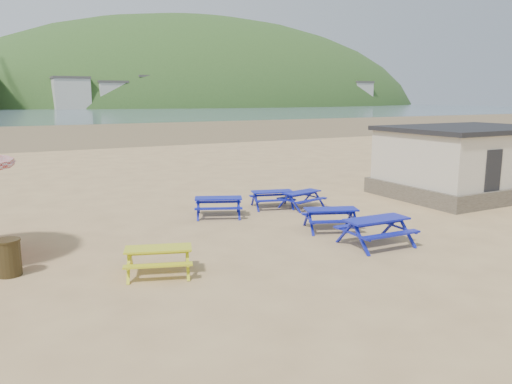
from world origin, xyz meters
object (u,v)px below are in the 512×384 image
litter_bin (8,257)px  picnic_table_blue_a (272,199)px  picnic_table_yellow (159,261)px  picnic_table_blue_b (218,207)px  amenity_block (467,161)px

litter_bin → picnic_table_blue_a: bearing=20.4°
picnic_table_blue_a → picnic_table_yellow: (-6.46, -5.36, 0.00)m
picnic_table_yellow → litter_bin: size_ratio=2.14×
picnic_table_yellow → picnic_table_blue_a: bearing=58.6°
picnic_table_blue_a → litter_bin: litter_bin is taller
litter_bin → picnic_table_blue_b: bearing=24.4°
picnic_table_blue_b → litter_bin: (-7.29, -3.31, 0.11)m
picnic_table_blue_b → amenity_block: amenity_block is taller
picnic_table_blue_b → litter_bin: litter_bin is taller
picnic_table_blue_a → litter_bin: (-9.86, -3.67, 0.13)m
picnic_table_blue_b → litter_bin: size_ratio=2.29×
picnic_table_blue_a → picnic_table_yellow: 8.40m
amenity_block → picnic_table_blue_a: bearing=169.2°
litter_bin → amenity_block: 19.29m
picnic_table_yellow → amenity_block: amenity_block is taller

